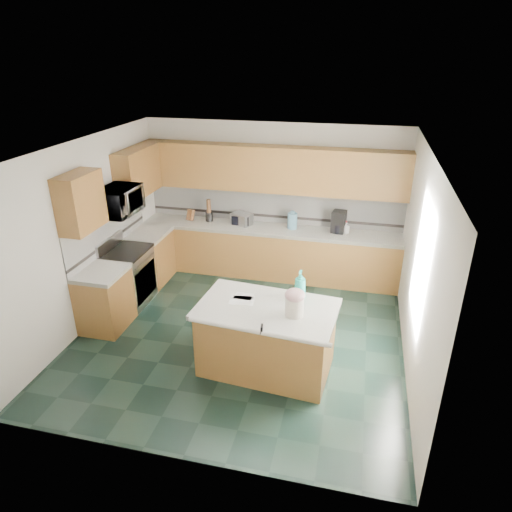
% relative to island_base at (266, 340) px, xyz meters
% --- Properties ---
extents(floor, '(4.60, 4.60, 0.00)m').
position_rel_island_base_xyz_m(floor, '(-0.53, 0.66, -0.43)').
color(floor, black).
rests_on(floor, ground).
extents(ceiling, '(4.60, 4.60, 0.00)m').
position_rel_island_base_xyz_m(ceiling, '(-0.53, 0.66, 2.27)').
color(ceiling, white).
rests_on(ceiling, ground).
extents(wall_back, '(4.60, 0.04, 2.70)m').
position_rel_island_base_xyz_m(wall_back, '(-0.53, 2.98, 0.92)').
color(wall_back, silver).
rests_on(wall_back, ground).
extents(wall_front, '(4.60, 0.04, 2.70)m').
position_rel_island_base_xyz_m(wall_front, '(-0.53, -1.66, 0.92)').
color(wall_front, silver).
rests_on(wall_front, ground).
extents(wall_left, '(0.04, 4.60, 2.70)m').
position_rel_island_base_xyz_m(wall_left, '(-2.85, 0.66, 0.92)').
color(wall_left, silver).
rests_on(wall_left, ground).
extents(wall_right, '(0.04, 4.60, 2.70)m').
position_rel_island_base_xyz_m(wall_right, '(1.79, 0.66, 0.92)').
color(wall_right, silver).
rests_on(wall_right, ground).
extents(back_base_cab, '(4.60, 0.60, 0.86)m').
position_rel_island_base_xyz_m(back_base_cab, '(-0.53, 2.66, 0.00)').
color(back_base_cab, '#563617').
rests_on(back_base_cab, ground).
extents(back_countertop, '(4.60, 0.64, 0.06)m').
position_rel_island_base_xyz_m(back_countertop, '(-0.53, 2.66, 0.46)').
color(back_countertop, white).
rests_on(back_countertop, back_base_cab).
extents(back_upper_cab, '(4.60, 0.33, 0.78)m').
position_rel_island_base_xyz_m(back_upper_cab, '(-0.53, 2.80, 1.51)').
color(back_upper_cab, '#563617').
rests_on(back_upper_cab, wall_back).
extents(back_backsplash, '(4.60, 0.02, 0.63)m').
position_rel_island_base_xyz_m(back_backsplash, '(-0.53, 2.95, 0.81)').
color(back_backsplash, silver).
rests_on(back_backsplash, back_countertop).
extents(back_accent_band, '(4.60, 0.01, 0.05)m').
position_rel_island_base_xyz_m(back_accent_band, '(-0.53, 2.94, 0.61)').
color(back_accent_band, black).
rests_on(back_accent_band, back_countertop).
extents(left_base_cab_rear, '(0.60, 0.82, 0.86)m').
position_rel_island_base_xyz_m(left_base_cab_rear, '(-2.53, 1.95, 0.00)').
color(left_base_cab_rear, '#563617').
rests_on(left_base_cab_rear, ground).
extents(left_counter_rear, '(0.64, 0.82, 0.06)m').
position_rel_island_base_xyz_m(left_counter_rear, '(-2.53, 1.95, 0.46)').
color(left_counter_rear, white).
rests_on(left_counter_rear, left_base_cab_rear).
extents(left_base_cab_front, '(0.60, 0.72, 0.86)m').
position_rel_island_base_xyz_m(left_base_cab_front, '(-2.53, 0.42, 0.00)').
color(left_base_cab_front, '#563617').
rests_on(left_base_cab_front, ground).
extents(left_counter_front, '(0.64, 0.72, 0.06)m').
position_rel_island_base_xyz_m(left_counter_front, '(-2.53, 0.42, 0.46)').
color(left_counter_front, white).
rests_on(left_counter_front, left_base_cab_front).
extents(left_backsplash, '(0.02, 2.30, 0.63)m').
position_rel_island_base_xyz_m(left_backsplash, '(-2.81, 1.21, 0.81)').
color(left_backsplash, silver).
rests_on(left_backsplash, wall_left).
extents(left_accent_band, '(0.01, 2.30, 0.05)m').
position_rel_island_base_xyz_m(left_accent_band, '(-2.81, 1.21, 0.61)').
color(left_accent_band, black).
rests_on(left_accent_band, wall_left).
extents(left_upper_cab_rear, '(0.33, 1.09, 0.78)m').
position_rel_island_base_xyz_m(left_upper_cab_rear, '(-2.66, 2.09, 1.51)').
color(left_upper_cab_rear, '#563617').
rests_on(left_upper_cab_rear, wall_left).
extents(left_upper_cab_front, '(0.33, 0.72, 0.78)m').
position_rel_island_base_xyz_m(left_upper_cab_front, '(-2.66, 0.42, 1.51)').
color(left_upper_cab_front, '#563617').
rests_on(left_upper_cab_front, wall_left).
extents(range_body, '(0.60, 0.76, 0.88)m').
position_rel_island_base_xyz_m(range_body, '(-2.53, 1.16, 0.01)').
color(range_body, '#B7B7BC').
rests_on(range_body, ground).
extents(range_oven_door, '(0.02, 0.68, 0.55)m').
position_rel_island_base_xyz_m(range_oven_door, '(-2.24, 1.16, -0.03)').
color(range_oven_door, black).
rests_on(range_oven_door, range_body).
extents(range_cooktop, '(0.62, 0.78, 0.04)m').
position_rel_island_base_xyz_m(range_cooktop, '(-2.53, 1.16, 0.47)').
color(range_cooktop, black).
rests_on(range_cooktop, range_body).
extents(range_handle, '(0.02, 0.66, 0.02)m').
position_rel_island_base_xyz_m(range_handle, '(-2.21, 1.16, 0.35)').
color(range_handle, '#B7B7BC').
rests_on(range_handle, range_body).
extents(range_backguard, '(0.06, 0.76, 0.18)m').
position_rel_island_base_xyz_m(range_backguard, '(-2.79, 1.16, 0.59)').
color(range_backguard, '#B7B7BC').
rests_on(range_backguard, range_body).
extents(microwave, '(0.50, 0.73, 0.41)m').
position_rel_island_base_xyz_m(microwave, '(-2.53, 1.16, 1.30)').
color(microwave, '#B7B7BC').
rests_on(microwave, wall_left).
extents(island_base, '(1.68, 1.06, 0.86)m').
position_rel_island_base_xyz_m(island_base, '(0.00, 0.00, 0.00)').
color(island_base, '#563617').
rests_on(island_base, ground).
extents(island_top, '(1.79, 1.17, 0.06)m').
position_rel_island_base_xyz_m(island_top, '(0.00, 0.00, 0.46)').
color(island_top, white).
rests_on(island_top, island_base).
extents(island_bullnose, '(1.70, 0.21, 0.06)m').
position_rel_island_base_xyz_m(island_bullnose, '(0.00, -0.51, 0.46)').
color(island_bullnose, white).
rests_on(island_bullnose, island_base).
extents(treat_jar, '(0.27, 0.27, 0.23)m').
position_rel_island_base_xyz_m(treat_jar, '(0.36, -0.10, 0.61)').
color(treat_jar, silver).
rests_on(treat_jar, island_top).
extents(treat_jar_lid, '(0.24, 0.24, 0.15)m').
position_rel_island_base_xyz_m(treat_jar_lid, '(0.36, -0.10, 0.76)').
color(treat_jar_lid, '#CD989D').
rests_on(treat_jar_lid, treat_jar).
extents(treat_jar_knob, '(0.08, 0.03, 0.03)m').
position_rel_island_base_xyz_m(treat_jar_knob, '(0.36, -0.10, 0.81)').
color(treat_jar_knob, tan).
rests_on(treat_jar_knob, treat_jar_lid).
extents(treat_jar_knob_end_l, '(0.04, 0.04, 0.04)m').
position_rel_island_base_xyz_m(treat_jar_knob_end_l, '(0.32, -0.10, 0.81)').
color(treat_jar_knob_end_l, tan).
rests_on(treat_jar_knob_end_l, treat_jar_lid).
extents(treat_jar_knob_end_r, '(0.04, 0.04, 0.04)m').
position_rel_island_base_xyz_m(treat_jar_knob_end_r, '(0.40, -0.10, 0.81)').
color(treat_jar_knob_end_r, tan).
rests_on(treat_jar_knob_end_r, treat_jar_lid).
extents(soap_bottle_island, '(0.16, 0.16, 0.40)m').
position_rel_island_base_xyz_m(soap_bottle_island, '(0.36, 0.28, 0.69)').
color(soap_bottle_island, teal).
rests_on(soap_bottle_island, island_top).
extents(paper_sheet_a, '(0.33, 0.26, 0.00)m').
position_rel_island_base_xyz_m(paper_sheet_a, '(-0.34, 0.08, 0.49)').
color(paper_sheet_a, white).
rests_on(paper_sheet_a, island_top).
extents(paper_sheet_b, '(0.24, 0.19, 0.00)m').
position_rel_island_base_xyz_m(paper_sheet_b, '(-0.34, 0.19, 0.49)').
color(paper_sheet_b, white).
rests_on(paper_sheet_b, island_top).
extents(clamp_body, '(0.04, 0.09, 0.08)m').
position_rel_island_base_xyz_m(clamp_body, '(0.05, -0.49, 0.50)').
color(clamp_body, black).
rests_on(clamp_body, island_top).
extents(clamp_handle, '(0.01, 0.06, 0.01)m').
position_rel_island_base_xyz_m(clamp_handle, '(0.05, -0.54, 0.48)').
color(clamp_handle, black).
rests_on(clamp_handle, island_top).
extents(knife_block, '(0.15, 0.17, 0.21)m').
position_rel_island_base_xyz_m(knife_block, '(-2.02, 2.71, 0.59)').
color(knife_block, '#472814').
rests_on(knife_block, back_countertop).
extents(utensil_crock, '(0.13, 0.13, 0.17)m').
position_rel_island_base_xyz_m(utensil_crock, '(-1.67, 2.74, 0.57)').
color(utensil_crock, black).
rests_on(utensil_crock, back_countertop).
extents(utensil_bundle, '(0.08, 0.08, 0.24)m').
position_rel_island_base_xyz_m(utensil_bundle, '(-1.67, 2.74, 0.78)').
color(utensil_bundle, '#472814').
rests_on(utensil_bundle, utensil_crock).
extents(toaster_oven, '(0.42, 0.37, 0.20)m').
position_rel_island_base_xyz_m(toaster_oven, '(-1.04, 2.71, 0.59)').
color(toaster_oven, '#B7B7BC').
rests_on(toaster_oven, back_countertop).
extents(toaster_oven_door, '(0.31, 0.01, 0.16)m').
position_rel_island_base_xyz_m(toaster_oven_door, '(-1.04, 2.60, 0.59)').
color(toaster_oven_door, black).
rests_on(toaster_oven_door, toaster_oven).
extents(paper_towel, '(0.12, 0.12, 0.26)m').
position_rel_island_base_xyz_m(paper_towel, '(-0.14, 2.76, 0.62)').
color(paper_towel, white).
rests_on(paper_towel, back_countertop).
extents(paper_towel_base, '(0.17, 0.17, 0.01)m').
position_rel_island_base_xyz_m(paper_towel_base, '(-0.14, 2.76, 0.50)').
color(paper_towel_base, '#B7B7BC').
rests_on(paper_towel_base, back_countertop).
extents(water_jug, '(0.17, 0.17, 0.28)m').
position_rel_island_base_xyz_m(water_jug, '(-0.13, 2.72, 0.63)').
color(water_jug, '#65A2C1').
rests_on(water_jug, back_countertop).
extents(water_jug_neck, '(0.08, 0.08, 0.04)m').
position_rel_island_base_xyz_m(water_jug_neck, '(-0.13, 2.72, 0.79)').
color(water_jug_neck, '#65A2C1').
rests_on(water_jug_neck, water_jug).
extents(coffee_maker, '(0.26, 0.28, 0.37)m').
position_rel_island_base_xyz_m(coffee_maker, '(0.67, 2.74, 0.68)').
color(coffee_maker, black).
rests_on(coffee_maker, back_countertop).
extents(coffee_carafe, '(0.15, 0.15, 0.15)m').
position_rel_island_base_xyz_m(coffee_carafe, '(0.67, 2.69, 0.57)').
color(coffee_carafe, black).
rests_on(coffee_carafe, back_countertop).
extents(soap_bottle_back, '(0.13, 0.13, 0.20)m').
position_rel_island_base_xyz_m(soap_bottle_back, '(0.81, 2.71, 0.59)').
color(soap_bottle_back, white).
rests_on(soap_bottle_back, back_countertop).
extents(soap_back_cap, '(0.02, 0.02, 0.03)m').
position_rel_island_base_xyz_m(soap_back_cap, '(0.81, 2.71, 0.70)').
color(soap_back_cap, red).
rests_on(soap_back_cap, soap_bottle_back).
extents(window_light_proxy, '(0.02, 1.40, 1.10)m').
position_rel_island_base_xyz_m(window_light_proxy, '(1.76, 0.46, 1.07)').
color(window_light_proxy, white).
rests_on(window_light_proxy, wall_right).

